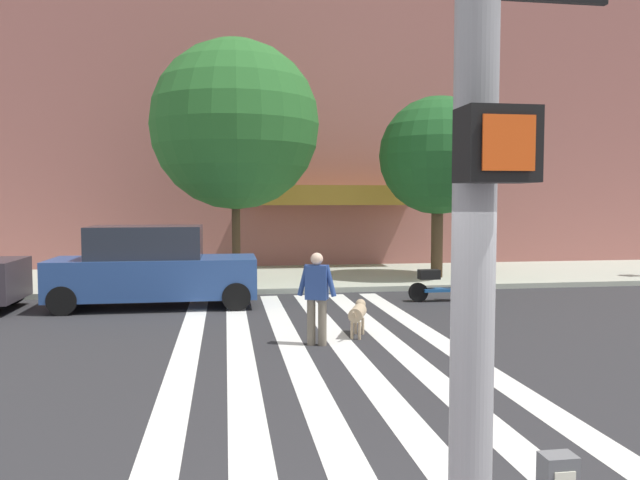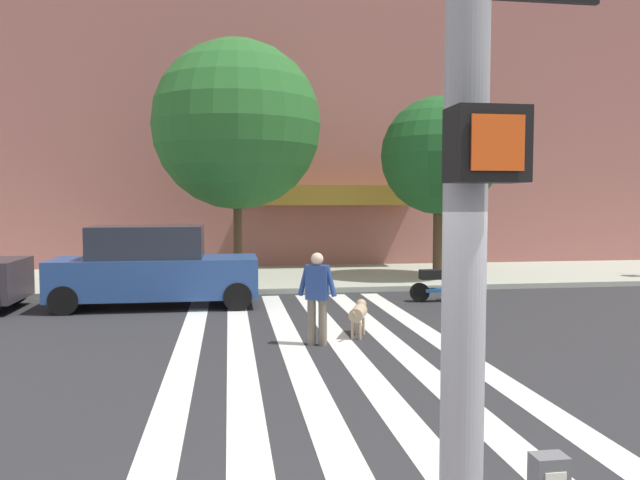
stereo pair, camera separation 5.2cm
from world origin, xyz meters
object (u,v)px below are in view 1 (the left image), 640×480
at_px(street_tree_middle, 438,156).
at_px(parked_car_behind_first, 153,268).
at_px(street_tree_nearest, 235,125).
at_px(dog_on_leash, 358,313).
at_px(parked_scooter, 440,282).
at_px(pedestrian_dog_walker, 317,293).

bearing_deg(street_tree_middle, parked_car_behind_first, -157.92).
relative_size(parked_car_behind_first, street_tree_middle, 0.85).
distance_m(parked_car_behind_first, street_tree_middle, 9.45).
xyz_separation_m(parked_car_behind_first, street_tree_nearest, (2.05, 3.20, 3.82)).
distance_m(street_tree_middle, dog_on_leash, 9.03).
xyz_separation_m(parked_scooter, pedestrian_dog_walker, (-3.80, -4.22, 0.45)).
bearing_deg(dog_on_leash, parked_scooter, 51.03).
bearing_deg(street_tree_middle, street_tree_nearest, -178.49).
distance_m(parked_car_behind_first, pedestrian_dog_walker, 5.57).
bearing_deg(pedestrian_dog_walker, dog_on_leash, 34.61).
bearing_deg(parked_car_behind_first, parked_scooter, -2.05).
xyz_separation_m(parked_scooter, street_tree_middle, (1.19, 3.62, 3.46)).
height_order(parked_car_behind_first, street_tree_nearest, street_tree_nearest).
distance_m(parked_scooter, pedestrian_dog_walker, 5.70).
relative_size(street_tree_nearest, pedestrian_dog_walker, 4.31).
distance_m(parked_car_behind_first, parked_scooter, 7.13).
xyz_separation_m(street_tree_nearest, dog_on_leash, (2.14, -7.08, -4.31)).
xyz_separation_m(pedestrian_dog_walker, dog_on_leash, (0.87, 0.60, -0.48)).
distance_m(parked_scooter, street_tree_middle, 5.15).
bearing_deg(street_tree_nearest, parked_scooter, -34.32).
relative_size(pedestrian_dog_walker, dog_on_leash, 1.62).
distance_m(pedestrian_dog_walker, dog_on_leash, 1.17).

